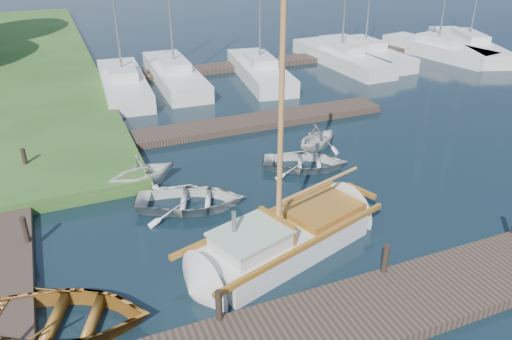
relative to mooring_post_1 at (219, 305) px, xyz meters
name	(u,v)px	position (x,y,z in m)	size (l,w,h in m)	color
ground	(256,202)	(3.00, 5.00, -0.70)	(160.00, 160.00, 0.00)	black
near_dock	(355,316)	(3.00, -1.00, -0.55)	(18.00, 2.20, 0.30)	#31241E
far_dock	(241,124)	(5.00, 11.50, -0.55)	(14.00, 1.60, 0.30)	#31241E
pontoon	(302,59)	(13.00, 21.00, -0.55)	(30.00, 1.60, 0.30)	#31241E
mooring_post_1	(219,305)	(0.00, 0.00, 0.00)	(0.16, 0.16, 0.80)	black
mooring_post_2	(386,258)	(4.50, 0.00, 0.00)	(0.16, 0.16, 0.80)	black
mooring_post_4	(25,229)	(-4.00, 5.00, 0.00)	(0.16, 0.16, 0.80)	black
mooring_post_5	(25,159)	(-4.00, 10.00, 0.00)	(0.16, 0.16, 0.80)	black
sailboat	(287,239)	(2.79, 2.19, -0.36)	(7.41, 4.07, 9.83)	silver
dinghy	(63,314)	(-3.27, 1.40, -0.29)	(2.82, 3.94, 0.82)	#834D0E
tender_a	(190,197)	(0.89, 5.53, -0.33)	(2.52, 3.53, 0.73)	silver
tender_b	(142,169)	(-0.22, 7.59, -0.05)	(2.14, 2.48, 1.31)	silver
tender_c	(305,160)	(5.70, 6.65, -0.37)	(2.28, 3.19, 0.66)	silver
tender_d	(318,135)	(7.00, 8.03, -0.10)	(1.97, 2.28, 1.20)	silver
marina_boat_0	(123,82)	(0.95, 18.77, -0.12)	(2.66, 8.26, 11.80)	silver
marina_boat_1	(174,73)	(3.95, 19.42, -0.14)	(2.52, 8.82, 10.20)	silver
marina_boat_2	(260,69)	(8.80, 18.27, -0.13)	(3.31, 8.32, 10.90)	silver
marina_boat_4	(341,56)	(14.92, 19.19, -0.14)	(2.58, 8.91, 10.66)	silver
marina_boat_5	(365,51)	(17.04, 19.68, -0.14)	(2.34, 8.44, 10.38)	silver
marina_boat_6	(437,48)	(22.22, 18.59, -0.14)	(3.71, 8.40, 10.25)	silver
marina_boat_7	(468,44)	(25.07, 18.69, -0.13)	(5.44, 10.06, 11.56)	silver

